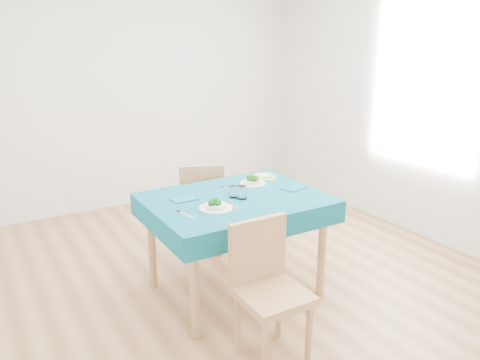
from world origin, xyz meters
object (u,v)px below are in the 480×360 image
table (236,245)px  chair_near (273,287)px  chair_far (201,202)px  bowl_far (253,181)px  bowl_near (216,204)px  side_plate (263,177)px

table → chair_near: size_ratio=1.30×
chair_far → bowl_far: size_ratio=4.53×
bowl_far → chair_near: bearing=-116.2°
table → chair_near: bearing=-105.3°
chair_near → bowl_far: (0.49, 1.00, 0.31)m
table → bowl_near: 0.50m
table → chair_near: 0.84m
table → bowl_near: bearing=-149.2°
table → bowl_near: bowl_near is taller
table → side_plate: size_ratio=5.72×
table → side_plate: side_plate is taller
chair_far → bowl_near: (-0.33, -0.91, 0.32)m
bowl_far → side_plate: bowl_far is taller
chair_near → bowl_near: size_ratio=4.18×
chair_far → bowl_near: 1.02m
table → chair_far: 0.78m
bowl_far → bowl_near: bearing=-146.5°
chair_near → chair_far: chair_near is taller
chair_far → table: bearing=104.8°
table → side_plate: bearing=34.4°
table → bowl_far: size_ratio=6.05×
chair_near → side_plate: 1.33m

